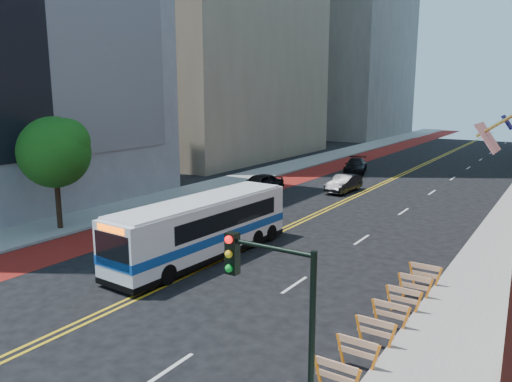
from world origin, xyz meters
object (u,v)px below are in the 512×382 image
object	(u,v)px
car_c	(356,166)
transit_bus	(204,227)
traffic_signal	(275,308)
car_a	(259,184)
car_b	(344,183)
street_tree	(55,150)

from	to	relation	value
car_c	transit_bus	bearing A→B (deg)	-99.15
traffic_signal	car_a	bearing A→B (deg)	123.01
traffic_signal	car_b	xyz separation A→B (m)	(-10.91, 29.71, -3.00)
traffic_signal	transit_bus	bearing A→B (deg)	134.77
transit_bus	car_a	bearing A→B (deg)	115.55
street_tree	car_a	bearing A→B (deg)	75.37
transit_bus	street_tree	bearing A→B (deg)	-173.03
car_c	car_b	bearing A→B (deg)	-89.89
car_b	car_c	bearing A→B (deg)	108.70
traffic_signal	car_c	distance (m)	42.00
transit_bus	car_b	world-z (taller)	transit_bus
car_a	car_b	bearing A→B (deg)	47.00
traffic_signal	car_a	xyz separation A→B (m)	(-16.52, 25.42, -2.92)
transit_bus	car_b	xyz separation A→B (m)	(-0.70, 19.42, -0.87)
transit_bus	car_a	xyz separation A→B (m)	(-6.31, 15.13, -0.80)
car_b	car_a	bearing A→B (deg)	-140.04
transit_bus	car_c	distance (m)	29.50
traffic_signal	street_tree	bearing A→B (deg)	155.18
car_a	car_c	world-z (taller)	car_a
traffic_signal	transit_bus	distance (m)	14.65
traffic_signal	transit_bus	size ratio (longest dim) A/B	0.45
street_tree	transit_bus	world-z (taller)	street_tree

